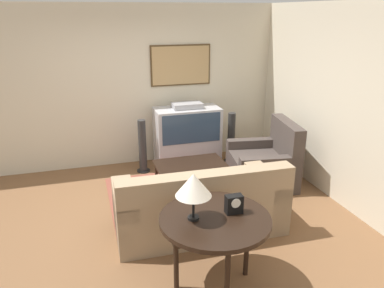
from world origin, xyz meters
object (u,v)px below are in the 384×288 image
speaker_tower_right (231,139)px  armchair (265,164)px  couch (200,207)px  coffee_table (191,166)px  tv (187,136)px  table_lamp (193,185)px  mantel_clock (234,204)px  speaker_tower_left (143,148)px  console_table (215,224)px

speaker_tower_right → armchair: bearing=-80.7°
couch → coffee_table: (0.19, 1.03, 0.09)m
tv → coffee_table: bearing=-103.4°
speaker_tower_right → table_lamp: bearing=-118.4°
mantel_clock → speaker_tower_left: mantel_clock is taller
armchair → table_lamp: 2.75m
armchair → coffee_table: bearing=-82.3°
console_table → mantel_clock: 0.25m
armchair → coffee_table: 1.20m
table_lamp → coffee_table: bearing=74.3°
couch → mantel_clock: 1.09m
couch → speaker_tower_right: speaker_tower_right is taller
table_lamp → mantel_clock: bearing=-0.1°
coffee_table → tv: bearing=76.6°
couch → speaker_tower_left: (-0.36, 2.00, 0.10)m
armchair → mantel_clock: bearing=-25.9°
speaker_tower_left → tv: bearing=4.7°
couch → mantel_clock: bearing=92.9°
armchair → speaker_tower_right: bearing=-161.8°
couch → mantel_clock: (0.03, -0.95, 0.54)m
couch → speaker_tower_right: (1.22, 2.00, 0.10)m
table_lamp → speaker_tower_left: 3.03m
mantel_clock → speaker_tower_left: bearing=97.5°
couch → speaker_tower_right: size_ratio=2.28×
armchair → mantel_clock: armchair is taller
console_table → speaker_tower_right: bearing=64.9°
couch → console_table: couch is taller
mantel_clock → table_lamp: bearing=179.9°
mantel_clock → speaker_tower_left: 3.01m
tv → armchair: 1.44m
mantel_clock → armchair: bearing=55.2°
console_table → table_lamp: bearing=170.9°
coffee_table → console_table: 2.07m
coffee_table → speaker_tower_left: size_ratio=1.13×
coffee_table → console_table: console_table is taller
tv → couch: bearing=-101.8°
armchair → speaker_tower_right: size_ratio=1.22×
coffee_table → console_table: (-0.36, -2.02, 0.29)m
armchair → mantel_clock: size_ratio=6.08×
coffee_table → speaker_tower_right: bearing=42.9°
coffee_table → mantel_clock: 2.04m
armchair → tv: bearing=-129.0°
speaker_tower_right → coffee_table: bearing=-137.1°
table_lamp → console_table: bearing=-9.1°
couch → coffee_table: bearing=-98.7°
tv → speaker_tower_left: 0.80m
speaker_tower_left → speaker_tower_right: (1.59, 0.00, 0.00)m
couch → armchair: (1.38, 1.01, -0.01)m
couch → speaker_tower_left: bearing=-78.3°
tv → speaker_tower_left: (-0.79, -0.07, -0.10)m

